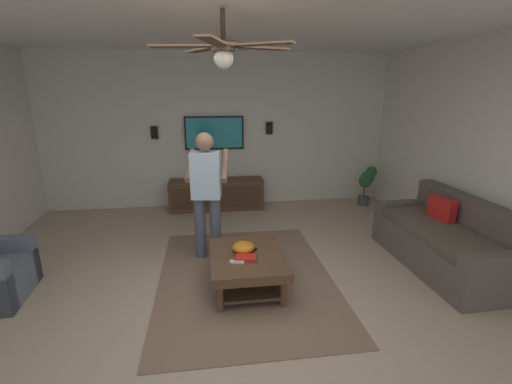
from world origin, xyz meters
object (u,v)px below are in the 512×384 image
object	(u,v)px
person_standing	(207,189)
wall_speaker_left	(269,128)
bowl	(243,247)
potted_plant_short	(367,181)
couch	(445,242)
ceiling_fan	(224,49)
media_console	(217,194)
remote_black	(252,250)
wall_speaker_right	(154,132)
coffee_table	(247,263)
tv	(214,133)
vase_round	(211,174)
book	(246,258)
remote_white	(237,262)

from	to	relation	value
person_standing	wall_speaker_left	xyz separation A→B (m)	(2.21, -1.18, 0.51)
bowl	potted_plant_short	bearing A→B (deg)	-46.05
couch	ceiling_fan	world-z (taller)	ceiling_fan
media_console	remote_black	distance (m)	2.74
bowl	wall_speaker_left	bearing A→B (deg)	-15.15
media_console	wall_speaker_left	world-z (taller)	wall_speaker_left
potted_plant_short	wall_speaker_right	xyz separation A→B (m)	(0.47, 3.86, 0.90)
coffee_table	potted_plant_short	size ratio (longest dim) A/B	1.31
tv	ceiling_fan	size ratio (longest dim) A/B	0.89
remote_black	vase_round	xyz separation A→B (m)	(2.74, 0.40, 0.25)
book	coffee_table	bearing A→B (deg)	86.45
wall_speaker_left	remote_white	bearing A→B (deg)	164.43
potted_plant_short	wall_speaker_left	distance (m)	2.08
coffee_table	tv	distance (m)	3.22
couch	media_console	xyz separation A→B (m)	(2.62, 2.72, -0.04)
couch	wall_speaker_left	xyz separation A→B (m)	(2.87, 1.71, 1.12)
vase_round	wall_speaker_left	size ratio (longest dim) A/B	1.00
book	wall_speaker_left	bearing A→B (deg)	85.70
wall_speaker_left	book	bearing A→B (deg)	165.82
tv	potted_plant_short	size ratio (longest dim) A/B	1.40
couch	remote_black	size ratio (longest dim) A/B	12.77
remote_white	ceiling_fan	distance (m)	2.05
couch	vase_round	bearing A→B (deg)	-44.18
tv	wall_speaker_left	size ratio (longest dim) A/B	4.84
bowl	wall_speaker_left	distance (m)	3.23
media_console	vase_round	bearing A→B (deg)	-105.22
bowl	book	distance (m)	0.19
remote_black	book	xyz separation A→B (m)	(-0.18, 0.09, 0.01)
media_console	person_standing	xyz separation A→B (m)	(-1.96, 0.17, 0.66)
remote_white	wall_speaker_left	xyz separation A→B (m)	(3.22, -0.90, 1.03)
remote_white	couch	bearing A→B (deg)	-162.41
person_standing	ceiling_fan	bearing A→B (deg)	-162.84
media_console	remote_black	world-z (taller)	media_console
couch	wall_speaker_right	bearing A→B (deg)	-38.24
tv	remote_black	size ratio (longest dim) A/B	7.10
wall_speaker_right	tv	bearing A→B (deg)	-90.71
potted_plant_short	vase_round	bearing A→B (deg)	85.23
tv	wall_speaker_left	xyz separation A→B (m)	(0.01, -1.02, 0.07)
media_console	tv	xyz separation A→B (m)	(0.24, 0.00, 1.10)
bowl	person_standing	bearing A→B (deg)	26.87
wall_speaker_right	ceiling_fan	xyz separation A→B (m)	(-3.45, -1.08, 1.06)
potted_plant_short	remote_white	size ratio (longest dim) A/B	5.07
couch	media_console	world-z (taller)	couch
coffee_table	ceiling_fan	distance (m)	2.20
couch	book	xyz separation A→B (m)	(-0.28, 2.51, 0.10)
media_console	bowl	distance (m)	2.73
book	wall_speaker_left	xyz separation A→B (m)	(3.15, -0.80, 1.03)
couch	bowl	bearing A→B (deg)	1.11
couch	bowl	size ratio (longest dim) A/B	7.83
wall_speaker_right	ceiling_fan	size ratio (longest dim) A/B	0.18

